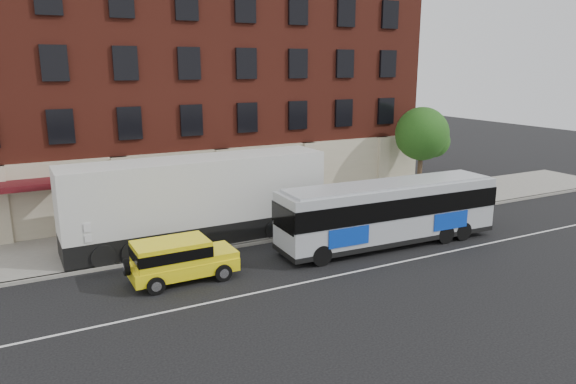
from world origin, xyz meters
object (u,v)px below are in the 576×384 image
yellow_suv (178,258)px  shipping_container (198,202)px  street_tree (422,136)px  city_bus (389,211)px  sign_pole (88,240)px

yellow_suv → shipping_container: size_ratio=0.36×
street_tree → shipping_container: bearing=-173.4°
city_bus → shipping_container: 9.81m
sign_pole → city_bus: city_bus is taller
yellow_suv → shipping_container: bearing=61.6°
street_tree → yellow_suv: (-18.82, -6.31, -3.36)m
sign_pole → yellow_suv: 4.40m
sign_pole → shipping_container: (5.60, 1.43, 0.77)m
city_bus → shipping_container: bearing=151.0°
sign_pole → city_bus: (14.18, -3.32, 0.36)m
sign_pole → street_tree: 22.49m
sign_pole → city_bus: bearing=-13.2°
yellow_suv → city_bus: bearing=-1.8°
sign_pole → shipping_container: shipping_container is taller
yellow_suv → shipping_container: (2.38, 4.40, 1.17)m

